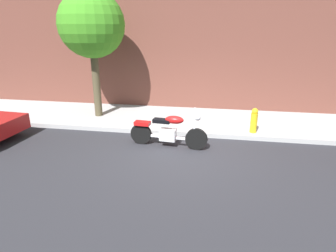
{
  "coord_description": "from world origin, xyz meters",
  "views": [
    {
      "loc": [
        0.87,
        -6.97,
        3.2
      ],
      "look_at": [
        -0.38,
        0.38,
        0.61
      ],
      "focal_mm": 30.52,
      "sensor_mm": 36.0,
      "label": 1
    }
  ],
  "objects": [
    {
      "name": "motorcycle",
      "position": [
        -0.38,
        0.38,
        0.45
      ],
      "size": [
        2.21,
        0.7,
        1.1
      ],
      "color": "black",
      "rests_on": "ground"
    },
    {
      "name": "sidewalk",
      "position": [
        0.0,
        2.66,
        0.07
      ],
      "size": [
        19.09,
        2.88,
        0.14
      ],
      "primitive_type": "cube",
      "color": "#A5A5A5",
      "rests_on": "ground"
    },
    {
      "name": "street_tree",
      "position": [
        -3.3,
        2.46,
        3.25
      ],
      "size": [
        2.2,
        2.2,
        4.39
      ],
      "color": "#4A412C",
      "rests_on": "ground"
    },
    {
      "name": "ground_plane",
      "position": [
        0.0,
        0.0,
        0.0
      ],
      "size": [
        60.0,
        60.0,
        0.0
      ],
      "primitive_type": "plane",
      "color": "#28282D"
    },
    {
      "name": "building_facade",
      "position": [
        0.0,
        4.35,
        3.95
      ],
      "size": [
        19.09,
        0.5,
        7.9
      ],
      "primitive_type": "cube",
      "color": "brown",
      "rests_on": "ground"
    },
    {
      "name": "fire_hydrant",
      "position": [
        2.07,
        1.57,
        0.46
      ],
      "size": [
        0.2,
        0.2,
        0.91
      ],
      "color": "gold",
      "rests_on": "ground"
    }
  ]
}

